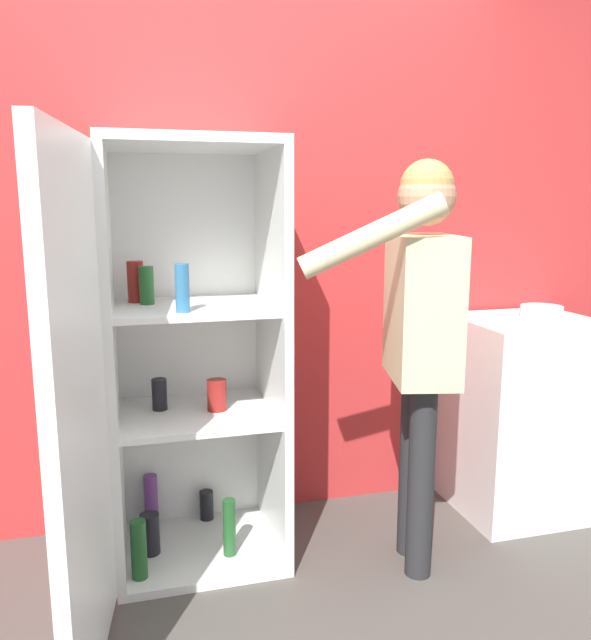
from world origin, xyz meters
TOP-DOWN VIEW (x-y plane):
  - wall_back at (0.00, 0.98)m, footprint 7.00×0.06m
  - refrigerator at (-0.27, 0.54)m, footprint 0.81×1.25m
  - person at (0.67, 0.33)m, footprint 0.70×0.53m
  - counter at (1.38, 0.65)m, footprint 0.62×0.56m
  - bowl at (1.47, 0.67)m, footprint 0.19×0.19m

SIDE VIEW (x-z plane):
  - counter at x=1.38m, z-range 0.00..0.93m
  - refrigerator at x=-0.27m, z-range -0.01..1.69m
  - bowl at x=1.47m, z-range 0.93..0.99m
  - person at x=0.67m, z-range 0.23..1.86m
  - wall_back at x=0.00m, z-range 0.00..2.55m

